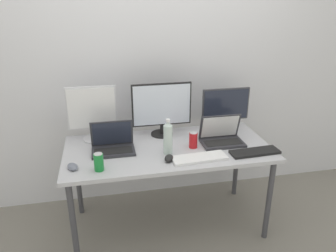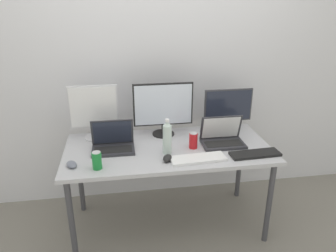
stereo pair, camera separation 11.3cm
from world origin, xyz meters
name	(u,v)px [view 1 (the left image)]	position (x,y,z in m)	size (l,w,h in m)	color
ground_plane	(168,224)	(0.00, 0.00, 0.00)	(16.00, 16.00, 0.00)	gray
wall_back	(154,62)	(0.00, 0.59, 1.30)	(7.00, 0.08, 2.60)	silver
work_desk	(168,154)	(0.00, 0.00, 0.68)	(1.61, 0.77, 0.74)	#424247
monitor_left	(92,112)	(-0.57, 0.27, 0.98)	(0.39, 0.19, 0.45)	silver
monitor_center	(162,107)	(0.00, 0.26, 0.99)	(0.50, 0.19, 0.45)	black
monitor_right	(225,107)	(0.57, 0.26, 0.94)	(0.42, 0.17, 0.37)	#38383D
laptop_silver	(113,144)	(-0.43, 0.03, 0.79)	(0.32, 0.22, 0.23)	#2D2D33
laptop_secondary	(221,136)	(0.44, 0.00, 0.79)	(0.34, 0.22, 0.23)	#2D2D33
keyboard_main	(199,158)	(0.18, -0.25, 0.75)	(0.40, 0.14, 0.02)	white
keyboard_aux	(255,152)	(0.62, -0.24, 0.75)	(0.38, 0.12, 0.02)	black
mouse_by_keyboard	(169,158)	(-0.04, -0.22, 0.76)	(0.06, 0.11, 0.04)	black
mouse_by_laptop	(73,167)	(-0.72, -0.20, 0.76)	(0.07, 0.11, 0.03)	slate
water_bottle	(168,138)	(-0.02, -0.10, 0.87)	(0.07, 0.07, 0.28)	silver
soda_can_near_keyboard	(193,140)	(0.19, -0.04, 0.80)	(0.07, 0.07, 0.13)	red
soda_can_by_laptop	(99,162)	(-0.54, -0.26, 0.80)	(0.07, 0.07, 0.13)	#197F33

